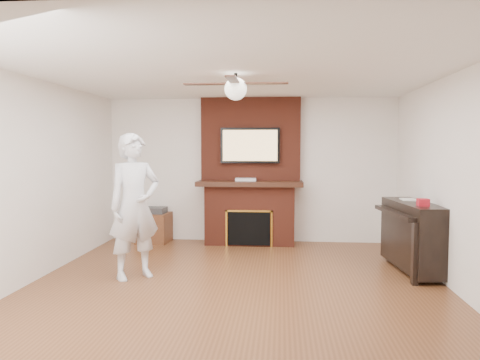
# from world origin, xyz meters

# --- Properties ---
(room_shell) EXTENTS (5.36, 5.86, 2.86)m
(room_shell) POSITION_xyz_m (0.00, 0.00, 1.25)
(room_shell) COLOR #5A321A
(room_shell) RESTS_ON ground
(fireplace) EXTENTS (1.78, 0.64, 2.50)m
(fireplace) POSITION_xyz_m (0.00, 2.55, 1.00)
(fireplace) COLOR maroon
(fireplace) RESTS_ON ground
(tv) EXTENTS (1.00, 0.08, 0.60)m
(tv) POSITION_xyz_m (0.00, 2.50, 1.68)
(tv) COLOR black
(tv) RESTS_ON fireplace
(ceiling_fan) EXTENTS (1.21, 1.21, 0.31)m
(ceiling_fan) POSITION_xyz_m (-0.00, 0.00, 2.33)
(ceiling_fan) COLOR black
(ceiling_fan) RESTS_ON room_shell
(person) EXTENTS (0.80, 0.77, 1.82)m
(person) POSITION_xyz_m (-1.30, 0.26, 0.91)
(person) COLOR silver
(person) RESTS_ON ground
(side_table) EXTENTS (0.56, 0.56, 0.61)m
(side_table) POSITION_xyz_m (-1.68, 2.48, 0.28)
(side_table) COLOR #572E19
(side_table) RESTS_ON ground
(piano) EXTENTS (0.66, 1.45, 1.01)m
(piano) POSITION_xyz_m (2.27, 0.90, 0.49)
(piano) COLOR black
(piano) RESTS_ON ground
(cable_box) EXTENTS (0.36, 0.21, 0.05)m
(cable_box) POSITION_xyz_m (-0.07, 2.45, 1.10)
(cable_box) COLOR silver
(cable_box) RESTS_ON fireplace
(candle_green) EXTENTS (0.07, 0.07, 0.09)m
(candle_green) POSITION_xyz_m (-0.05, 2.38, 0.05)
(candle_green) COLOR #45722D
(candle_green) RESTS_ON ground
(candle_cream) EXTENTS (0.08, 0.08, 0.12)m
(candle_cream) POSITION_xyz_m (0.04, 2.38, 0.06)
(candle_cream) COLOR beige
(candle_cream) RESTS_ON ground
(candle_blue) EXTENTS (0.06, 0.06, 0.09)m
(candle_blue) POSITION_xyz_m (0.17, 2.36, 0.04)
(candle_blue) COLOR #34639C
(candle_blue) RESTS_ON ground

